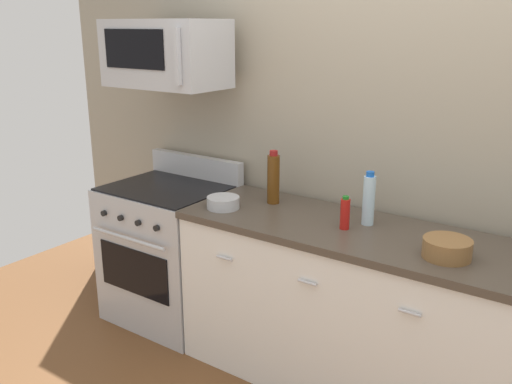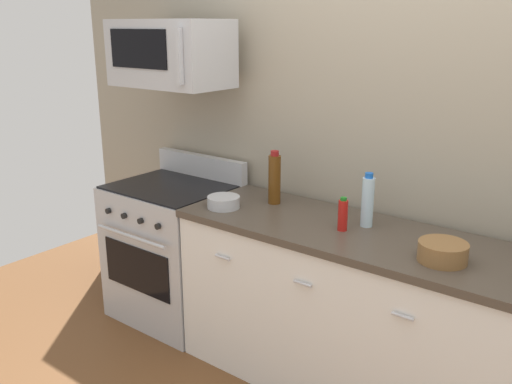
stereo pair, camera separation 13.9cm
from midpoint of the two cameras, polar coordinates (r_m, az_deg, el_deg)
The scene contains 9 objects.
back_wall at distance 3.04m, azimuth 15.47°, elevation 5.54°, with size 5.31×0.10×2.70m, color #9E937F.
counter_unit at distance 2.99m, azimuth 11.34°, elevation -12.69°, with size 2.22×0.66×0.92m.
range_oven at distance 3.75m, azimuth -9.92°, elevation -6.10°, with size 0.76×0.69×1.07m.
microwave at distance 3.49m, azimuth -10.48°, elevation 13.90°, with size 0.74×0.44×0.40m.
bottle_wine_amber at distance 3.18m, azimuth 0.56°, elevation 1.41°, with size 0.07×0.07×0.31m.
bottle_hot_sauce_red at distance 2.82m, azimuth 7.80°, elevation -2.22°, with size 0.05×0.05×0.17m.
bottle_water_clear at distance 2.88m, azimuth 10.24°, elevation -0.78°, with size 0.06×0.06×0.28m.
bowl_steel_prep at distance 3.13m, azimuth -4.68°, elevation -1.06°, with size 0.19×0.19×0.07m.
bowl_wooden_salad at distance 2.59m, azimuth 17.70°, elevation -5.54°, with size 0.22×0.22×0.09m.
Camera 1 is at (0.93, -2.45, 1.92)m, focal length 38.69 mm.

